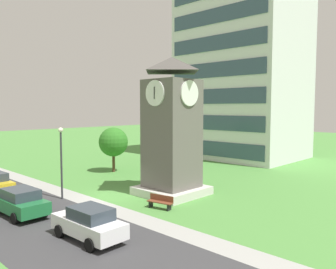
{
  "coord_description": "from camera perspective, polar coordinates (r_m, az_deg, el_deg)",
  "views": [
    {
      "loc": [
        20.51,
        -14.93,
        6.64
      ],
      "look_at": [
        1.36,
        4.87,
        4.47
      ],
      "focal_mm": 36.69,
      "sensor_mm": 36.0,
      "label": 1
    }
  ],
  "objects": [
    {
      "name": "parked_car_white",
      "position": [
        18.21,
        -12.98,
        -14.13
      ],
      "size": [
        4.35,
        2.01,
        1.69
      ],
      "color": "silver",
      "rests_on": "ground"
    },
    {
      "name": "park_bench",
      "position": [
        22.98,
        -1.28,
        -11.1
      ],
      "size": [
        1.86,
        0.85,
        0.88
      ],
      "color": "brown",
      "rests_on": "ground"
    },
    {
      "name": "office_building",
      "position": [
        47.63,
        12.29,
        11.83
      ],
      "size": [
        14.64,
        12.1,
        25.6
      ],
      "color": "silver",
      "rests_on": "ground"
    },
    {
      "name": "clock_tower",
      "position": [
        25.95,
        0.63,
        0.09
      ],
      "size": [
        4.56,
        4.56,
        10.4
      ],
      "color": "#605B56",
      "rests_on": "ground"
    },
    {
      "name": "parked_car_green",
      "position": [
        23.37,
        -23.46,
        -10.19
      ],
      "size": [
        4.66,
        2.15,
        1.69
      ],
      "color": "#1E6B38",
      "rests_on": "ground"
    },
    {
      "name": "ground_plane",
      "position": [
        26.22,
        -9.74,
        -10.24
      ],
      "size": [
        160.0,
        160.0,
        0.0
      ],
      "primitive_type": "plane",
      "color": "#4C893D"
    },
    {
      "name": "kerb_strip",
      "position": [
        25.3,
        -12.88,
        -10.83
      ],
      "size": [
        120.0,
        1.6,
        0.01
      ],
      "primitive_type": "cube",
      "color": "#9E9E99",
      "rests_on": "ground"
    },
    {
      "name": "street_asphalt",
      "position": [
        23.3,
        -22.2,
        -12.39
      ],
      "size": [
        120.0,
        7.2,
        0.01
      ],
      "primitive_type": "cube",
      "color": "#38383A",
      "rests_on": "ground"
    },
    {
      "name": "tree_near_tower",
      "position": [
        35.73,
        -9.06,
        -1.25
      ],
      "size": [
        3.0,
        3.0,
        4.61
      ],
      "color": "#513823",
      "rests_on": "ground"
    },
    {
      "name": "street_lamp",
      "position": [
        25.96,
        -17.32,
        -3.13
      ],
      "size": [
        0.36,
        0.36,
        5.21
      ],
      "color": "#333338",
      "rests_on": "ground"
    }
  ]
}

